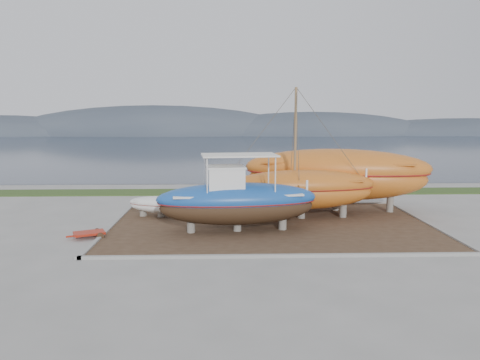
{
  "coord_description": "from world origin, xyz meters",
  "views": [
    {
      "loc": [
        -2.61,
        -22.3,
        6.4
      ],
      "look_at": [
        -1.8,
        4.0,
        2.66
      ],
      "focal_mm": 35.0,
      "sensor_mm": 36.0,
      "label": 1
    }
  ],
  "objects_px": {
    "orange_bare_hull": "(336,181)",
    "red_trailer": "(89,235)",
    "orange_sailboat": "(303,154)",
    "blue_caique": "(237,193)",
    "white_dinghy": "(161,207)"
  },
  "relations": [
    {
      "from": "red_trailer",
      "to": "white_dinghy",
      "type": "bearing_deg",
      "value": 32.8
    },
    {
      "from": "orange_sailboat",
      "to": "orange_bare_hull",
      "type": "bearing_deg",
      "value": 37.31
    },
    {
      "from": "orange_bare_hull",
      "to": "red_trailer",
      "type": "relative_size",
      "value": 5.26
    },
    {
      "from": "white_dinghy",
      "to": "orange_bare_hull",
      "type": "xyz_separation_m",
      "value": [
        11.29,
        1.72,
        1.36
      ]
    },
    {
      "from": "blue_caique",
      "to": "orange_bare_hull",
      "type": "distance_m",
      "value": 8.55
    },
    {
      "from": "white_dinghy",
      "to": "blue_caique",
      "type": "bearing_deg",
      "value": -24.45
    },
    {
      "from": "red_trailer",
      "to": "blue_caique",
      "type": "bearing_deg",
      "value": -16.28
    },
    {
      "from": "white_dinghy",
      "to": "red_trailer",
      "type": "height_order",
      "value": "white_dinghy"
    },
    {
      "from": "orange_sailboat",
      "to": "orange_bare_hull",
      "type": "height_order",
      "value": "orange_sailboat"
    },
    {
      "from": "orange_sailboat",
      "to": "white_dinghy",
      "type": "bearing_deg",
      "value": 171.89
    },
    {
      "from": "blue_caique",
      "to": "orange_bare_hull",
      "type": "bearing_deg",
      "value": 33.3
    },
    {
      "from": "blue_caique",
      "to": "orange_bare_hull",
      "type": "xyz_separation_m",
      "value": [
        6.65,
        5.38,
        -0.12
      ]
    },
    {
      "from": "blue_caique",
      "to": "orange_bare_hull",
      "type": "height_order",
      "value": "blue_caique"
    },
    {
      "from": "blue_caique",
      "to": "white_dinghy",
      "type": "height_order",
      "value": "blue_caique"
    },
    {
      "from": "blue_caique",
      "to": "red_trailer",
      "type": "xyz_separation_m",
      "value": [
        -7.72,
        -1.02,
        -1.99
      ]
    }
  ]
}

